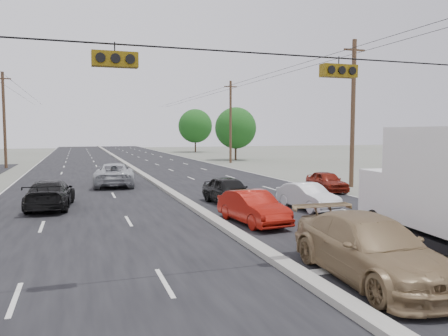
{
  "coord_description": "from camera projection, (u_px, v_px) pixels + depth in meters",
  "views": [
    {
      "loc": [
        -5.38,
        -10.54,
        3.77
      ],
      "look_at": [
        0.72,
        7.56,
        2.2
      ],
      "focal_mm": 35.0,
      "sensor_mm": 36.0,
      "label": 1
    }
  ],
  "objects": [
    {
      "name": "red_sedan",
      "position": [
        253.0,
        208.0,
        17.91
      ],
      "size": [
        1.87,
        4.21,
        1.34
      ],
      "primitive_type": "imported",
      "rotation": [
        0.0,
        0.0,
        0.11
      ],
      "color": "maroon",
      "rests_on": "ground"
    },
    {
      "name": "oncoming_near",
      "position": [
        50.0,
        194.0,
        21.51
      ],
      "size": [
        2.39,
        5.08,
        1.43
      ],
      "primitive_type": "imported",
      "rotation": [
        0.0,
        0.0,
        3.06
      ],
      "color": "black",
      "rests_on": "ground"
    },
    {
      "name": "utility_pole_right_c",
      "position": [
        231.0,
        121.0,
        53.31
      ],
      "size": [
        1.6,
        0.3,
        10.0
      ],
      "color": "#422D1E",
      "rests_on": "ground"
    },
    {
      "name": "utility_pole_right_b",
      "position": [
        353.0,
        113.0,
        29.7
      ],
      "size": [
        1.6,
        0.3,
        10.0
      ],
      "color": "#422D1E",
      "rests_on": "ground"
    },
    {
      "name": "tree_right_mid",
      "position": [
        236.0,
        128.0,
        58.89
      ],
      "size": [
        5.6,
        5.6,
        7.14
      ],
      "color": "#382619",
      "rests_on": "ground"
    },
    {
      "name": "tree_right_far",
      "position": [
        195.0,
        126.0,
        82.77
      ],
      "size": [
        6.4,
        6.4,
        8.16
      ],
      "color": "#382619",
      "rests_on": "ground"
    },
    {
      "name": "queue_car_a",
      "position": [
        229.0,
        191.0,
        22.72
      ],
      "size": [
        2.05,
        4.34,
        1.43
      ],
      "primitive_type": "imported",
      "rotation": [
        0.0,
        0.0,
        0.09
      ],
      "color": "black",
      "rests_on": "ground"
    },
    {
      "name": "queue_car_e",
      "position": [
        327.0,
        182.0,
        27.7
      ],
      "size": [
        1.82,
        3.86,
        1.28
      ],
      "primitive_type": "imported",
      "rotation": [
        0.0,
        0.0,
        -0.08
      ],
      "color": "maroon",
      "rests_on": "ground"
    },
    {
      "name": "oncoming_far",
      "position": [
        114.0,
        175.0,
        30.61
      ],
      "size": [
        3.17,
        5.95,
        1.59
      ],
      "primitive_type": "imported",
      "rotation": [
        0.0,
        0.0,
        3.05
      ],
      "color": "#A6AAAE",
      "rests_on": "ground"
    },
    {
      "name": "traffic_signals",
      "position": [
        335.0,
        69.0,
        11.97
      ],
      "size": [
        25.0,
        0.3,
        0.54
      ],
      "color": "black",
      "rests_on": "ground"
    },
    {
      "name": "ground",
      "position": [
        287.0,
        270.0,
        11.97
      ],
      "size": [
        200.0,
        200.0,
        0.0
      ],
      "primitive_type": "plane",
      "color": "#606356",
      "rests_on": "ground"
    },
    {
      "name": "queue_car_b",
      "position": [
        308.0,
        197.0,
        21.27
      ],
      "size": [
        1.71,
        3.92,
        1.26
      ],
      "primitive_type": "imported",
      "rotation": [
        0.0,
        0.0,
        0.1
      ],
      "color": "white",
      "rests_on": "ground"
    },
    {
      "name": "utility_pole_left_c",
      "position": [
        4.0,
        119.0,
        45.35
      ],
      "size": [
        1.6,
        0.3,
        10.0
      ],
      "color": "#422D1E",
      "rests_on": "ground"
    },
    {
      "name": "road_surface",
      "position": [
        139.0,
        173.0,
        40.31
      ],
      "size": [
        20.0,
        160.0,
        0.02
      ],
      "primitive_type": "cube",
      "color": "black",
      "rests_on": "ground"
    },
    {
      "name": "tan_sedan",
      "position": [
        370.0,
        249.0,
        11.13
      ],
      "size": [
        2.5,
        5.59,
        1.59
      ],
      "primitive_type": "imported",
      "rotation": [
        0.0,
        0.0,
        -0.05
      ],
      "color": "olive",
      "rests_on": "ground"
    },
    {
      "name": "center_median",
      "position": [
        139.0,
        172.0,
        40.3
      ],
      "size": [
        0.5,
        160.0,
        0.2
      ],
      "primitive_type": "cube",
      "color": "gray",
      "rests_on": "ground"
    }
  ]
}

